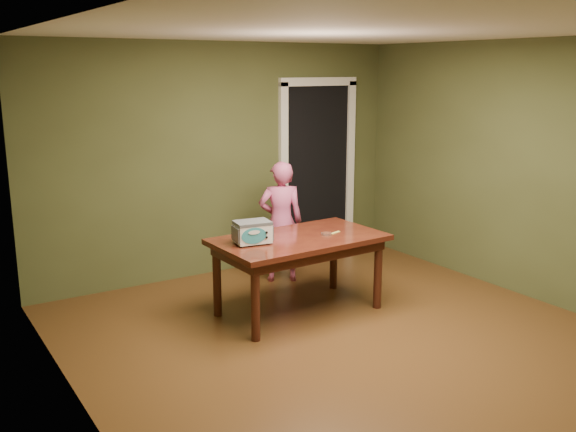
% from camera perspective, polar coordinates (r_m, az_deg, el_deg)
% --- Properties ---
extents(floor, '(5.00, 5.00, 0.00)m').
position_cam_1_polar(floor, '(5.61, 6.19, -11.39)').
color(floor, '#4E2F16').
rests_on(floor, ground).
extents(room_shell, '(4.52, 5.02, 2.61)m').
position_cam_1_polar(room_shell, '(5.15, 6.66, 6.18)').
color(room_shell, '#484F2A').
rests_on(room_shell, ground).
extents(doorway, '(1.10, 0.66, 2.25)m').
position_cam_1_polar(doorway, '(8.22, 1.41, 4.25)').
color(doorway, black).
rests_on(doorway, ground).
extents(dining_table, '(1.63, 0.95, 0.75)m').
position_cam_1_polar(dining_table, '(6.10, 0.97, -2.78)').
color(dining_table, '#39130D').
rests_on(dining_table, floor).
extents(toy_oven, '(0.37, 0.27, 0.21)m').
position_cam_1_polar(toy_oven, '(5.83, -3.18, -1.38)').
color(toy_oven, '#4C4F54').
rests_on(toy_oven, dining_table).
extents(baking_pan, '(0.10, 0.10, 0.02)m').
position_cam_1_polar(baking_pan, '(6.16, 3.45, -1.58)').
color(baking_pan, silver).
rests_on(baking_pan, dining_table).
extents(spatula, '(0.18, 0.08, 0.01)m').
position_cam_1_polar(spatula, '(6.22, 4.09, -1.52)').
color(spatula, '#D1CE5B').
rests_on(spatula, dining_table).
extents(child, '(0.58, 0.50, 1.34)m').
position_cam_1_polar(child, '(7.01, -0.64, -0.52)').
color(child, '#C55182').
rests_on(child, floor).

